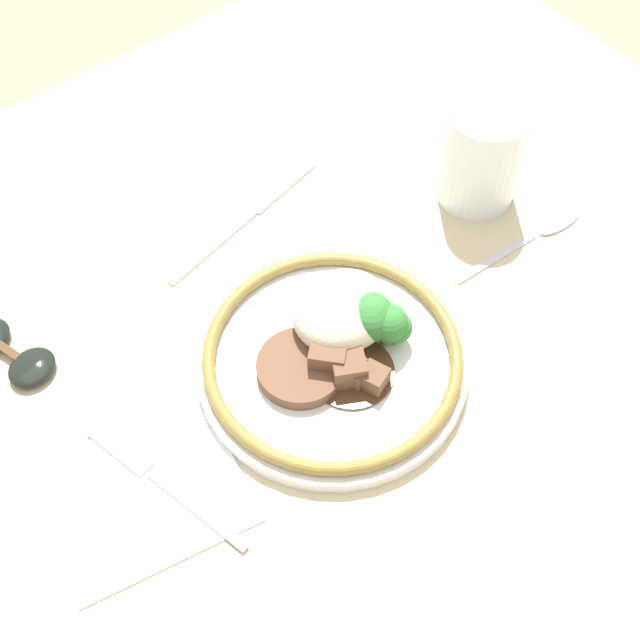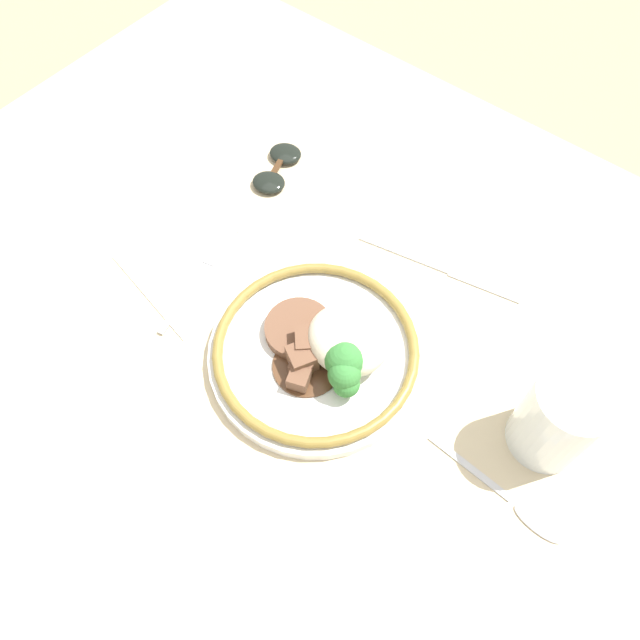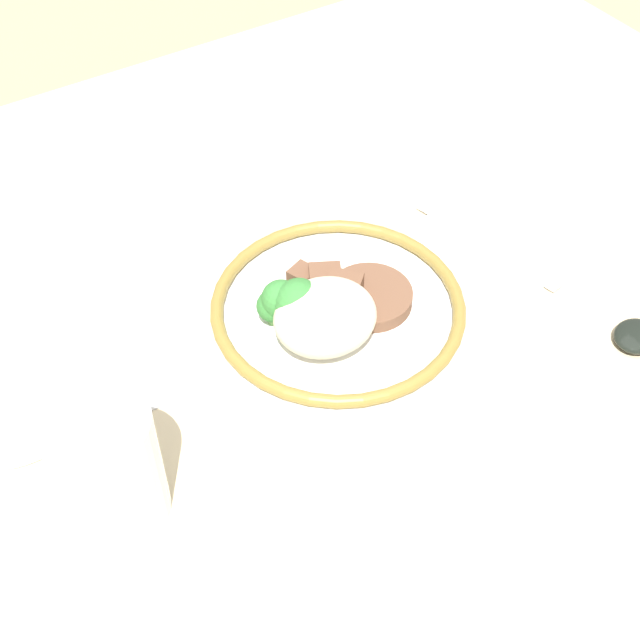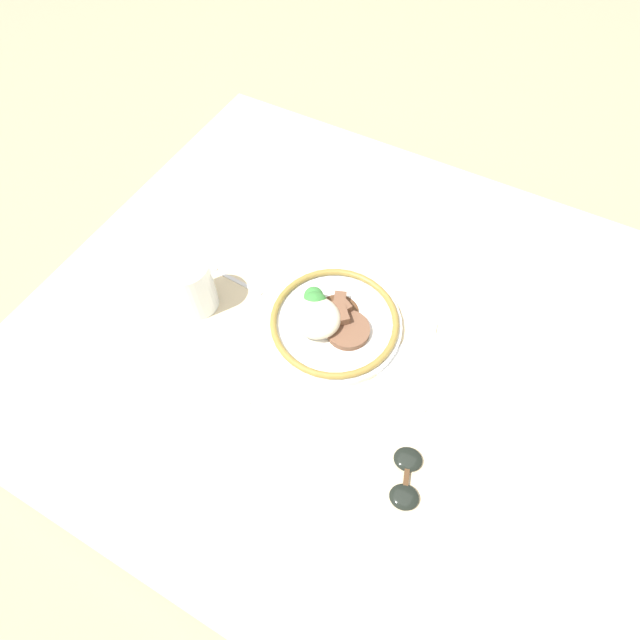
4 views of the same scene
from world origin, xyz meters
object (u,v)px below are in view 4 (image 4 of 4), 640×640
sunglasses (406,478)px  plate (330,319)px  fork (427,374)px  spoon (214,269)px  juice_glass (193,288)px  knife (255,402)px

sunglasses → plate: bearing=-56.6°
sunglasses → fork: bearing=-95.5°
plate → spoon: plate is taller
juice_glass → sunglasses: size_ratio=1.05×
juice_glass → spoon: juice_glass is taller
juice_glass → knife: 0.24m
plate → fork: plate is taller
juice_glass → sunglasses: bearing=166.2°
sunglasses → juice_glass: bearing=-31.1°
spoon → sunglasses: bearing=161.0°
plate → juice_glass: bearing=16.8°
knife → sunglasses: 0.27m
juice_glass → fork: bearing=-171.5°
spoon → knife: bearing=140.6°
fork → sunglasses: size_ratio=1.62×
juice_glass → plate: bearing=-163.2°
knife → sunglasses: (-0.27, -0.00, 0.01)m
plate → knife: (0.04, 0.19, -0.02)m
knife → plate: bearing=-114.0°
plate → sunglasses: size_ratio=2.30×
knife → spoon: (0.22, -0.20, 0.00)m
fork → knife: fork is taller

